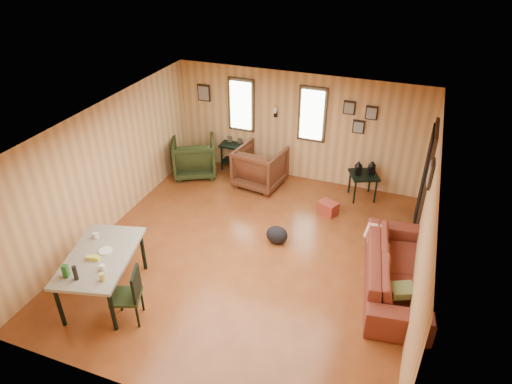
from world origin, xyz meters
TOP-DOWN VIEW (x-y plane):
  - room at (0.17, 0.27)m, footprint 5.54×6.04m
  - sofa at (2.49, 0.03)m, footprint 1.02×2.45m
  - recliner_brown at (-0.63, 2.36)m, footprint 1.07×1.02m
  - recliner_green at (-2.20, 2.30)m, footprint 1.22×1.19m
  - end_table at (-1.45, 2.92)m, footprint 0.62×0.57m
  - side_table at (1.56, 2.60)m, footprint 0.72×0.72m
  - cooler at (1.03, 1.75)m, footprint 0.44×0.39m
  - backpack at (0.37, 0.49)m, footprint 0.41×0.32m
  - sofa_pillows at (2.34, 0.01)m, footprint 0.96×1.52m
  - dining_table at (-1.70, -1.72)m, footprint 1.27×1.72m
  - dining_chair at (-1.02, -1.99)m, footprint 0.53×0.53m

SIDE VIEW (x-z plane):
  - cooler at x=1.03m, z-range 0.00..0.26m
  - backpack at x=0.37m, z-range 0.00..0.34m
  - end_table at x=-1.45m, z-range 0.05..0.83m
  - sofa at x=2.49m, z-range 0.00..0.93m
  - recliner_green at x=-2.20m, z-range 0.00..0.95m
  - recliner_brown at x=-0.63m, z-range 0.00..0.98m
  - sofa_pillows at x=2.34m, z-range 0.33..0.65m
  - dining_chair at x=-1.02m, z-range 0.05..0.95m
  - side_table at x=1.56m, z-range 0.16..1.02m
  - dining_table at x=-1.70m, z-range 0.21..1.22m
  - room at x=0.17m, z-range -0.02..2.43m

